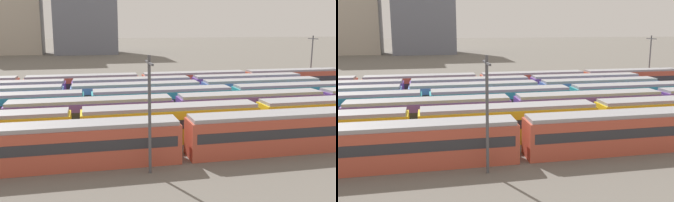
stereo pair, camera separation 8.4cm
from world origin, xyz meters
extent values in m
cube|color=#BC4C38|center=(10.45, 0.00, 1.70)|extent=(18.00, 3.00, 3.40)
cube|color=#2D2D33|center=(10.45, 0.00, 2.11)|extent=(17.20, 3.06, 0.90)
cube|color=#939399|center=(10.45, 0.00, 3.57)|extent=(17.60, 2.70, 0.35)
cube|color=#BC4C38|center=(29.35, 0.00, 1.70)|extent=(18.00, 3.00, 3.40)
cube|color=#2D2D33|center=(29.35, 0.00, 2.11)|extent=(17.20, 3.06, 0.90)
cube|color=#939399|center=(29.35, 0.00, 3.57)|extent=(17.60, 2.70, 0.35)
cube|color=yellow|center=(20.00, 5.20, 1.70)|extent=(18.00, 3.00, 3.40)
cube|color=#2D2D33|center=(20.00, 5.20, 2.11)|extent=(17.20, 3.06, 0.90)
cube|color=#939399|center=(20.00, 5.20, 3.57)|extent=(17.60, 2.70, 0.35)
cube|color=yellow|center=(38.90, 5.20, 1.70)|extent=(18.00, 3.00, 3.40)
cube|color=#2D2D33|center=(38.90, 5.20, 2.11)|extent=(17.20, 3.06, 0.90)
cube|color=#6B429E|center=(12.09, 10.40, 1.70)|extent=(18.00, 3.00, 3.40)
cube|color=#2D2D33|center=(12.09, 10.40, 2.11)|extent=(17.20, 3.06, 0.90)
cube|color=#939399|center=(12.09, 10.40, 3.57)|extent=(17.60, 2.70, 0.35)
cube|color=#6B429E|center=(30.99, 10.40, 1.70)|extent=(18.00, 3.00, 3.40)
cube|color=#2D2D33|center=(30.99, 10.40, 2.11)|extent=(17.20, 3.06, 0.90)
cube|color=#939399|center=(30.99, 10.40, 3.57)|extent=(17.60, 2.70, 0.35)
cube|color=teal|center=(2.29, 15.60, 1.70)|extent=(18.00, 3.00, 3.40)
cube|color=#2D2D33|center=(2.29, 15.60, 2.11)|extent=(17.20, 3.06, 0.90)
cube|color=#939399|center=(2.29, 15.60, 3.57)|extent=(17.60, 2.70, 0.35)
cube|color=teal|center=(21.19, 15.60, 1.70)|extent=(18.00, 3.00, 3.40)
cube|color=#2D2D33|center=(21.19, 15.60, 2.11)|extent=(17.20, 3.06, 0.90)
cube|color=#939399|center=(21.19, 15.60, 3.57)|extent=(17.60, 2.70, 0.35)
cube|color=teal|center=(40.09, 15.60, 1.70)|extent=(18.00, 3.00, 3.40)
cube|color=#2D2D33|center=(40.09, 15.60, 2.11)|extent=(17.20, 3.06, 0.90)
cube|color=#939399|center=(40.09, 15.60, 3.57)|extent=(17.60, 2.70, 0.35)
cube|color=#4C70BC|center=(18.46, 20.80, 1.70)|extent=(18.00, 3.00, 3.40)
cube|color=#2D2D33|center=(18.46, 20.80, 2.11)|extent=(17.20, 3.06, 0.90)
cube|color=#939399|center=(18.46, 20.80, 3.57)|extent=(17.60, 2.70, 0.35)
cube|color=#4C70BC|center=(37.36, 20.80, 1.70)|extent=(18.00, 3.00, 3.40)
cube|color=#2D2D33|center=(37.36, 20.80, 2.11)|extent=(17.20, 3.06, 0.90)
cube|color=#939399|center=(37.36, 20.80, 3.57)|extent=(17.60, 2.70, 0.35)
cube|color=#6B429E|center=(-0.45, 26.00, 1.70)|extent=(18.00, 3.00, 3.40)
cube|color=#2D2D33|center=(-0.45, 26.00, 2.11)|extent=(17.20, 3.06, 0.90)
cube|color=#939399|center=(-0.45, 26.00, 3.57)|extent=(17.60, 2.70, 0.35)
cube|color=#6B429E|center=(18.45, 26.00, 1.70)|extent=(18.00, 3.00, 3.40)
cube|color=#2D2D33|center=(18.45, 26.00, 2.11)|extent=(17.20, 3.06, 0.90)
cube|color=#939399|center=(18.45, 26.00, 3.57)|extent=(17.60, 2.70, 0.35)
cube|color=#6B429E|center=(37.35, 26.00, 1.70)|extent=(18.00, 3.00, 3.40)
cube|color=#2D2D33|center=(37.35, 26.00, 2.11)|extent=(17.20, 3.06, 0.90)
cube|color=#939399|center=(37.35, 26.00, 3.57)|extent=(17.60, 2.70, 0.35)
cube|color=#BC4C38|center=(10.99, 31.20, 1.70)|extent=(18.00, 3.00, 3.40)
cube|color=#2D2D33|center=(10.99, 31.20, 2.11)|extent=(17.20, 3.06, 0.90)
cube|color=#939399|center=(10.99, 31.20, 3.57)|extent=(17.60, 2.70, 0.35)
cube|color=#BC4C38|center=(29.89, 31.20, 1.70)|extent=(18.00, 3.00, 3.40)
cube|color=#2D2D33|center=(29.89, 31.20, 2.11)|extent=(17.20, 3.06, 0.90)
cube|color=#939399|center=(29.89, 31.20, 3.57)|extent=(17.60, 2.70, 0.35)
cube|color=#BC4C38|center=(48.79, 31.20, 1.70)|extent=(18.00, 3.00, 3.40)
cube|color=#2D2D33|center=(48.79, 31.20, 2.11)|extent=(17.20, 3.06, 0.90)
cube|color=#939399|center=(48.79, 31.20, 3.57)|extent=(17.60, 2.70, 0.35)
cylinder|color=#4C4C51|center=(16.47, -2.72, 4.73)|extent=(0.24, 0.24, 9.46)
cube|color=#47474C|center=(16.47, -2.72, 8.86)|extent=(0.16, 3.20, 0.16)
cylinder|color=#4C4C51|center=(54.33, 34.48, 4.86)|extent=(0.24, 0.24, 9.71)
cube|color=#47474C|center=(54.33, 34.48, 9.11)|extent=(0.16, 3.20, 0.16)
cube|color=slate|center=(11.76, 131.44, 18.92)|extent=(24.77, 21.88, 37.84)
camera|label=1|loc=(11.90, -30.92, 11.69)|focal=40.19mm
camera|label=2|loc=(11.98, -30.94, 11.69)|focal=40.19mm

